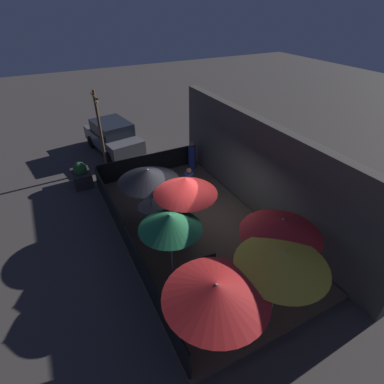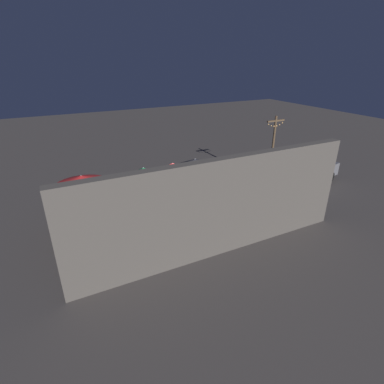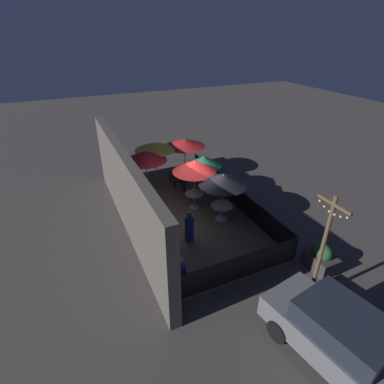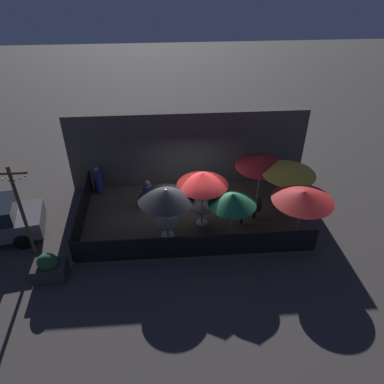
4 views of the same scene
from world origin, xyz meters
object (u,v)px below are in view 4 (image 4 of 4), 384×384
(patio_umbrella_0, at_px, (203,179))
(patio_chair_0, at_px, (256,208))
(dining_table_0, at_px, (202,211))
(patio_chair_1, at_px, (244,213))
(patio_umbrella_1, at_px, (166,194))
(patio_umbrella_3, at_px, (261,161))
(light_post, at_px, (21,208))
(dining_table_1, at_px, (167,224))
(patio_umbrella_5, at_px, (303,196))
(patron_0, at_px, (148,195))
(patio_umbrella_2, at_px, (232,199))
(patio_umbrella_4, at_px, (289,169))
(planter_box, at_px, (49,268))
(patron_1, at_px, (98,181))

(patio_umbrella_0, bearing_deg, patio_chair_0, 3.87)
(dining_table_0, bearing_deg, patio_chair_1, -5.06)
(patio_umbrella_1, height_order, patio_umbrella_3, patio_umbrella_1)
(patio_umbrella_0, xyz_separation_m, light_post, (-6.31, -1.12, -0.14))
(dining_table_1, bearing_deg, patio_umbrella_5, -4.37)
(patron_0, distance_m, light_post, 4.95)
(patio_umbrella_0, relative_size, patio_umbrella_3, 1.11)
(dining_table_1, xyz_separation_m, patron_0, (-0.77, 1.87, 0.05))
(patio_umbrella_5, distance_m, patron_0, 6.24)
(patio_umbrella_1, xyz_separation_m, patio_chair_0, (3.59, 0.82, -1.42))
(patio_umbrella_1, bearing_deg, patio_umbrella_5, -4.37)
(patio_umbrella_0, height_order, dining_table_0, patio_umbrella_0)
(patio_umbrella_2, bearing_deg, patio_chair_1, 50.01)
(patio_umbrella_0, relative_size, patio_chair_0, 2.52)
(patio_umbrella_3, relative_size, patio_umbrella_5, 0.95)
(patio_umbrella_4, xyz_separation_m, patio_chair_0, (-1.30, -0.53, -1.43))
(patio_chair_0, bearing_deg, patron_0, -17.43)
(patio_chair_0, distance_m, patio_chair_1, 0.63)
(dining_table_0, bearing_deg, dining_table_1, -154.18)
(patio_umbrella_4, relative_size, planter_box, 2.00)
(patio_umbrella_1, height_order, patio_umbrella_4, patio_umbrella_4)
(planter_box, bearing_deg, patio_umbrella_0, 23.88)
(patron_0, bearing_deg, dining_table_0, -163.44)
(patron_1, distance_m, planter_box, 5.00)
(patio_umbrella_2, height_order, patron_0, patio_umbrella_2)
(light_post, bearing_deg, patron_1, 61.84)
(patio_umbrella_1, relative_size, dining_table_1, 2.32)
(patio_umbrella_1, relative_size, dining_table_0, 2.58)
(planter_box, bearing_deg, patron_0, 47.89)
(patio_chair_0, relative_size, patron_1, 0.72)
(patio_umbrella_0, height_order, light_post, light_post)
(patio_umbrella_2, bearing_deg, dining_table_0, 136.20)
(patio_umbrella_2, distance_m, patio_umbrella_5, 2.54)
(patio_umbrella_0, bearing_deg, dining_table_0, -135.00)
(patio_chair_0, bearing_deg, patron_1, -23.43)
(patron_0, bearing_deg, patio_umbrella_3, -130.86)
(dining_table_0, distance_m, light_post, 6.55)
(patio_umbrella_5, height_order, light_post, light_post)
(patio_umbrella_5, xyz_separation_m, dining_table_0, (-3.52, 1.04, -1.29))
(patio_chair_0, xyz_separation_m, patio_chair_1, (-0.56, -0.30, -0.03))
(patio_umbrella_2, height_order, patio_umbrella_5, patio_umbrella_5)
(patio_umbrella_2, relative_size, patron_1, 1.57)
(patio_umbrella_4, xyz_separation_m, light_post, (-9.81, -1.80, 0.01))
(patio_umbrella_5, relative_size, light_post, 0.60)
(dining_table_1, bearing_deg, planter_box, -156.79)
(patio_chair_1, bearing_deg, patio_umbrella_3, -114.46)
(dining_table_1, relative_size, patio_chair_0, 0.98)
(patio_umbrella_3, height_order, patio_umbrella_5, patio_umbrella_3)
(patio_umbrella_4, bearing_deg, light_post, -169.62)
(patio_umbrella_0, bearing_deg, patio_umbrella_1, -154.18)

